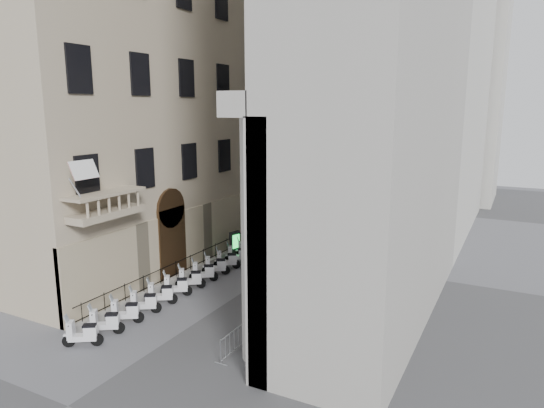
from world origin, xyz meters
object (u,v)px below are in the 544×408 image
(scooter_0, at_px, (84,346))
(info_kiosk, at_px, (235,244))
(pedestrian_b, at_px, (392,210))
(street_lamp, at_px, (315,167))
(pedestrian_a, at_px, (326,239))
(security_tent, at_px, (294,204))

(scooter_0, relative_size, info_kiosk, 0.86)
(pedestrian_b, bearing_deg, street_lamp, 83.14)
(scooter_0, distance_m, pedestrian_a, 18.74)
(info_kiosk, bearing_deg, security_tent, 91.35)
(street_lamp, xyz_separation_m, pedestrian_b, (5.14, 6.69, -4.48))
(pedestrian_a, distance_m, pedestrian_b, 13.01)
(security_tent, relative_size, pedestrian_a, 2.06)
(info_kiosk, relative_size, pedestrian_a, 0.89)
(security_tent, xyz_separation_m, info_kiosk, (-1.68, -6.26, -1.85))
(info_kiosk, xyz_separation_m, pedestrian_a, (5.36, 3.88, 0.09))
(scooter_0, xyz_separation_m, info_kiosk, (-1.04, 14.33, 0.88))
(info_kiosk, bearing_deg, street_lamp, 96.06)
(street_lamp, relative_size, pedestrian_a, 4.51)
(scooter_0, height_order, pedestrian_a, pedestrian_a)
(scooter_0, height_order, street_lamp, street_lamp)
(street_lamp, bearing_deg, security_tent, -68.40)
(street_lamp, xyz_separation_m, info_kiosk, (-1.84, -10.10, -4.39))
(street_lamp, relative_size, info_kiosk, 5.04)
(pedestrian_a, bearing_deg, scooter_0, 78.17)
(scooter_0, height_order, security_tent, security_tent)
(street_lamp, bearing_deg, scooter_0, -67.90)
(info_kiosk, distance_m, pedestrian_a, 6.62)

